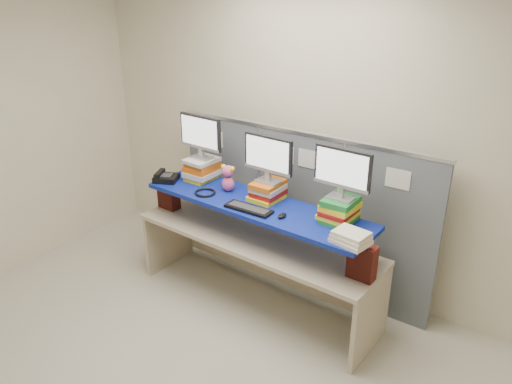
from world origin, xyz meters
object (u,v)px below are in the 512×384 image
Objects in this scene: keyboard at (249,209)px; desk_phone at (165,177)px; monitor_center at (268,156)px; desk at (256,250)px; monitor_right at (342,171)px; blue_board at (256,205)px; monitor_left at (201,134)px.

desk_phone is at bearing 174.64° from keyboard.
desk_phone is (-1.02, -0.19, -0.36)m from monitor_center.
monitor_center reaches higher than keyboard.
desk is at bearing -107.19° from monitor_center.
blue_board is at bearing -170.65° from monitor_right.
monitor_left reaches higher than blue_board.
monitor_right is at bearing 0.00° from monitor_center.
desk_phone is at bearing -166.98° from monitor_center.
monitor_left is 0.53m from desk_phone.
monitor_center is 1.09m from desk_phone.
monitor_left is (-0.71, 0.15, 0.89)m from desk.
desk is at bearing -20.34° from desk_phone.
desk_phone reaches higher than desk.
monitor_left is 1.00× the size of monitor_center.
monitor_left is 1.44m from monitor_right.
monitor_center is at bearing 86.50° from keyboard.
keyboard reaches higher than blue_board.
monitor_right is at bearing -19.23° from desk_phone.
monitor_right reaches higher than desk.
monitor_left is at bearing 180.00° from monitor_center.
keyboard is at bearing -76.01° from blue_board.
desk_phone is at bearing -137.25° from monitor_left.
desk is 1.14m from monitor_right.
monitor_right is 0.84m from keyboard.
desk is 5.55× the size of keyboard.
monitor_center is (0.04, 0.12, 0.84)m from desk.
desk_phone is (-0.26, -0.22, -0.41)m from monitor_left.
desk_phone reaches higher than keyboard.
keyboard reaches higher than desk.
monitor_right reaches higher than keyboard.
desk_phone is (-1.70, -0.17, -0.39)m from monitor_right.
desk is at bearing -9.34° from monitor_left.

